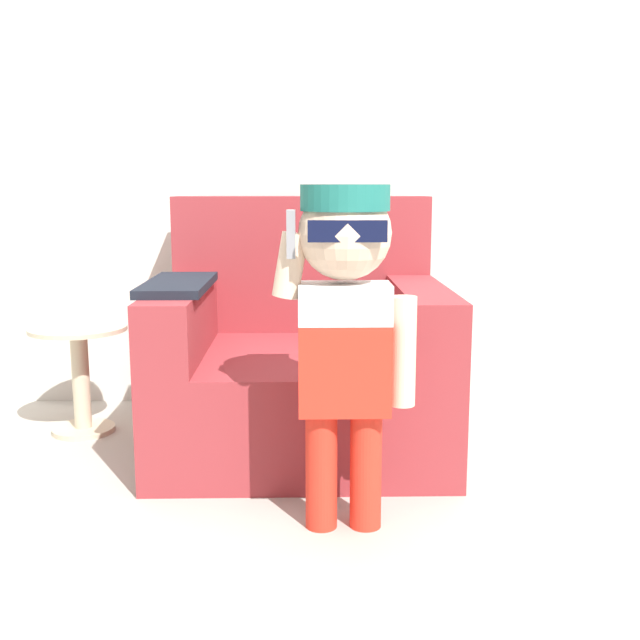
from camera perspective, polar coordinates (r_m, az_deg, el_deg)
The scene contains 5 objects.
ground_plane at distance 2.84m, azimuth -0.58°, elevation -10.27°, with size 10.00×10.00×0.00m, color #ADA89E.
wall_back at distance 3.44m, azimuth -0.77°, elevation 15.34°, with size 10.00×0.05×2.60m.
armchair at distance 2.92m, azimuth -1.44°, elevation -2.96°, with size 1.09×1.00×0.95m.
person_child at distance 2.10m, azimuth 1.95°, elevation 1.19°, with size 0.41×0.30×0.99m.
side_table at distance 3.17m, azimuth -17.80°, elevation -3.53°, with size 0.39×0.39×0.44m.
Camera 1 is at (-0.03, -2.66, 0.99)m, focal length 42.00 mm.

